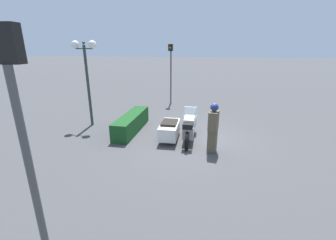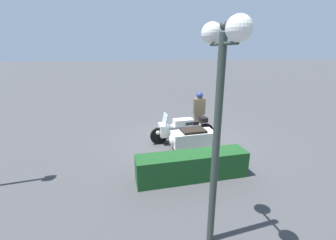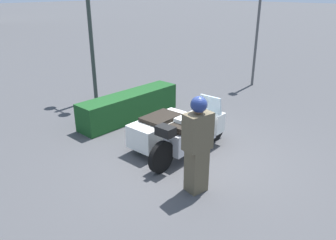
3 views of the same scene
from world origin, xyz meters
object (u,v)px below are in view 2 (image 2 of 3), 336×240
(police_motorcycle, at_px, (186,134))
(twin_lamp_post, at_px, (220,84))
(officer_rider, at_px, (199,111))
(hedge_bush_curbside, at_px, (192,166))

(police_motorcycle, bearing_deg, twin_lamp_post, 76.59)
(police_motorcycle, distance_m, officer_rider, 1.71)
(officer_rider, relative_size, hedge_bush_curbside, 0.58)
(officer_rider, distance_m, twin_lamp_post, 6.13)
(police_motorcycle, height_order, hedge_bush_curbside, police_motorcycle)
(police_motorcycle, xyz_separation_m, twin_lamp_post, (0.88, 4.18, 2.39))
(hedge_bush_curbside, distance_m, twin_lamp_post, 3.27)
(hedge_bush_curbside, xyz_separation_m, twin_lamp_post, (0.38, 2.08, 2.49))
(hedge_bush_curbside, relative_size, twin_lamp_post, 0.80)
(hedge_bush_curbside, bearing_deg, police_motorcycle, -103.48)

